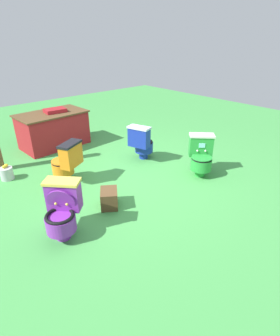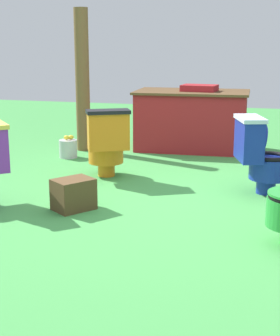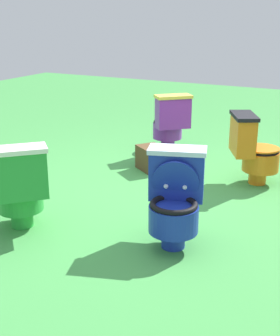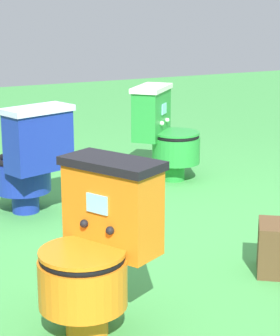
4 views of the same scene
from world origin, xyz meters
The scene contains 4 objects.
ground centered at (0.00, 0.00, 0.00)m, with size 14.00×14.00×0.00m, color #429947.
toilet_green centered at (1.19, -0.79, 0.37)m, with size 0.63×0.63×0.73m.
toilet_blue centered at (0.83, 0.39, 0.37)m, with size 0.59×0.53×0.73m.
toilet_orange centered at (-0.74, 0.57, 0.37)m, with size 0.58×0.62×0.73m.
Camera 4 is at (-3.05, 1.50, 1.38)m, focal length 68.14 mm.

